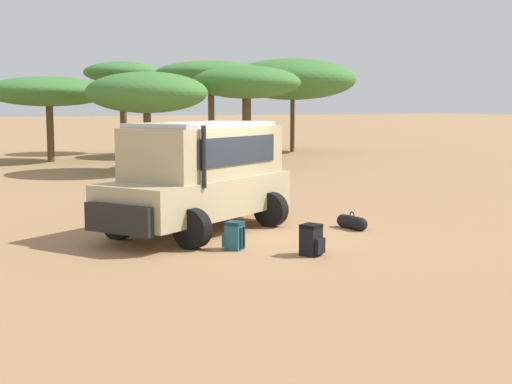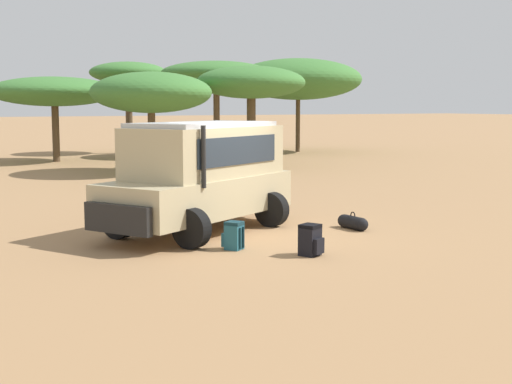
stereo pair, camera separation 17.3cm
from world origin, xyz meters
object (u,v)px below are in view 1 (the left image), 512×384
acacia_tree_far_left (49,92)px  acacia_tree_centre_back (122,74)px  backpack_beside_front_wheel (312,240)px  acacia_tree_far_right (211,74)px  safari_vehicle (201,174)px  acacia_tree_left_mid (147,93)px  acacia_tree_right_mid (247,83)px  backpack_cluster_center (234,236)px  acacia_tree_distant_right (293,79)px  duffel_bag_low_black_case (352,222)px

acacia_tree_far_left → acacia_tree_centre_back: size_ratio=1.21×
backpack_beside_front_wheel → acacia_tree_far_right: 26.85m
acacia_tree_far_right → safari_vehicle: bearing=-116.7°
backpack_beside_front_wheel → acacia_tree_centre_back: size_ratio=0.11×
acacia_tree_far_left → acacia_tree_left_mid: 7.99m
acacia_tree_far_left → acacia_tree_right_mid: (7.15, -7.17, 0.35)m
acacia_tree_left_mid → acacia_tree_far_right: bearing=48.4°
safari_vehicle → acacia_tree_right_mid: acacia_tree_right_mid is taller
backpack_cluster_center → acacia_tree_centre_back: bearing=74.9°
backpack_beside_front_wheel → acacia_tree_far_right: size_ratio=0.10×
acacia_tree_left_mid → acacia_tree_far_right: size_ratio=0.88×
safari_vehicle → backpack_beside_front_wheel: (0.72, -3.31, -1.00)m
acacia_tree_far_left → acacia_tree_right_mid: bearing=-45.1°
backpack_beside_front_wheel → acacia_tree_left_mid: bearing=78.9°
acacia_tree_far_left → acacia_tree_right_mid: 10.13m
acacia_tree_right_mid → acacia_tree_distant_right: acacia_tree_distant_right is taller
backpack_beside_front_wheel → acacia_tree_left_mid: size_ratio=0.11×
acacia_tree_far_left → acacia_tree_distant_right: acacia_tree_distant_right is taller
backpack_cluster_center → acacia_tree_right_mid: (9.36, 16.40, 3.53)m
acacia_tree_right_mid → backpack_cluster_center: bearing=-119.7°
backpack_beside_front_wheel → backpack_cluster_center: 1.57m
safari_vehicle → acacia_tree_centre_back: 26.93m
backpack_beside_front_wheel → acacia_tree_centre_back: 30.08m
acacia_tree_centre_back → acacia_tree_far_right: acacia_tree_centre_back is taller
duffel_bag_low_black_case → acacia_tree_centre_back: size_ratio=0.18×
acacia_tree_distant_right → backpack_cluster_center: bearing=-124.8°
backpack_beside_front_wheel → duffel_bag_low_black_case: size_ratio=0.64×
acacia_tree_far_left → safari_vehicle: bearing=-95.1°
acacia_tree_left_mid → acacia_tree_distant_right: size_ratio=0.69×
acacia_tree_far_right → acacia_tree_centre_back: bearing=128.0°
backpack_beside_front_wheel → acacia_tree_far_left: size_ratio=0.09×
backpack_beside_front_wheel → backpack_cluster_center: bearing=129.7°
backpack_cluster_center → acacia_tree_centre_back: size_ratio=0.10×
duffel_bag_low_black_case → acacia_tree_far_left: size_ratio=0.15×
acacia_tree_right_mid → acacia_tree_far_left: bearing=134.9°
acacia_tree_left_mid → acacia_tree_right_mid: acacia_tree_right_mid is taller
acacia_tree_left_mid → acacia_tree_distant_right: 14.88m
acacia_tree_far_left → acacia_tree_left_mid: acacia_tree_far_left is taller
safari_vehicle → backpack_cluster_center: (-0.28, -2.10, -1.02)m
acacia_tree_far_left → acacia_tree_centre_back: 6.89m
backpack_cluster_center → acacia_tree_right_mid: bearing=60.3°
safari_vehicle → acacia_tree_distant_right: size_ratio=0.69×
acacia_tree_left_mid → acacia_tree_right_mid: (5.02, 0.54, 0.49)m
duffel_bag_low_black_case → acacia_tree_centre_back: acacia_tree_centre_back is taller
safari_vehicle → acacia_tree_far_right: size_ratio=0.87×
acacia_tree_left_mid → acacia_tree_distant_right: (12.39, 8.17, 1.01)m
acacia_tree_far_left → acacia_tree_distant_right: 14.55m
duffel_bag_low_black_case → acacia_tree_far_left: bearing=93.0°
backpack_cluster_center → acacia_tree_right_mid: size_ratio=0.11×
backpack_beside_front_wheel → acacia_tree_far_right: acacia_tree_far_right is taller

